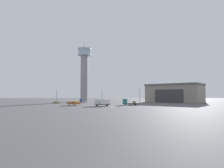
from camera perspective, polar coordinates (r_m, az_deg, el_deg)
ground_plane at (r=69.67m, az=0.41°, el=-6.94°), size 400.00×400.00×0.00m
control_tower at (r=129.67m, az=-8.28°, el=4.19°), size 9.07×9.07×39.73m
hangar at (r=122.77m, az=18.19°, el=-2.59°), size 36.52×34.51×11.07m
airplane_orange at (r=83.23m, az=-11.20°, el=-5.39°), size 7.29×9.31×2.73m
truck_flatbed_teal at (r=83.14m, az=4.72°, el=-5.42°), size 6.90×3.14×2.71m
truck_box_white at (r=76.27m, az=-2.92°, el=-5.41°), size 6.42×4.13×2.83m
car_yellow at (r=105.01m, az=-16.28°, el=-5.16°), size 4.38×4.57×1.37m
car_silver at (r=107.70m, az=-9.08°, el=-5.20°), size 4.60×4.15×1.37m
light_post_west at (r=112.23m, az=8.31°, el=-2.93°), size 0.44×0.44×8.41m
light_post_east at (r=116.72m, az=-3.00°, el=-3.18°), size 0.44×0.44×7.61m
light_post_north at (r=118.57m, az=-16.18°, el=-2.97°), size 0.44×0.44×7.96m
traffic_cone_near_left at (r=64.24m, az=1.95°, el=-6.96°), size 0.36×0.36×0.65m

